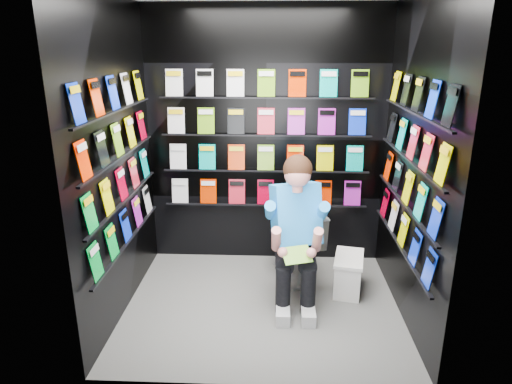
{
  "coord_description": "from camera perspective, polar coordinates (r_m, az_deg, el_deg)",
  "views": [
    {
      "loc": [
        0.1,
        -3.55,
        2.22
      ],
      "look_at": [
        -0.06,
        0.15,
        1.02
      ],
      "focal_mm": 32.0,
      "sensor_mm": 36.0,
      "label": 1
    }
  ],
  "objects": [
    {
      "name": "floor",
      "position": [
        4.19,
        0.8,
        -13.99
      ],
      "size": [
        2.4,
        2.4,
        0.0
      ],
      "primitive_type": "plane",
      "color": "slate",
      "rests_on": "ground"
    },
    {
      "name": "wall_right",
      "position": [
        3.83,
        19.17,
        3.1
      ],
      "size": [
        0.04,
        2.0,
        2.6
      ],
      "primitive_type": "cube",
      "color": "black",
      "rests_on": "floor"
    },
    {
      "name": "wall_back",
      "position": [
        4.64,
        1.26,
        6.59
      ],
      "size": [
        2.4,
        0.04,
        2.6
      ],
      "primitive_type": "cube",
      "color": "black",
      "rests_on": "floor"
    },
    {
      "name": "comics_back",
      "position": [
        4.61,
        1.25,
        6.57
      ],
      "size": [
        2.1,
        0.06,
        1.37
      ],
      "primitive_type": null,
      "color": "red",
      "rests_on": "wall_back"
    },
    {
      "name": "longbox_lid",
      "position": [
        4.34,
        11.57,
        -8.12
      ],
      "size": [
        0.34,
        0.49,
        0.03
      ],
      "primitive_type": "cube",
      "rotation": [
        0.0,
        0.0,
        -0.2
      ],
      "color": "white",
      "rests_on": "longbox"
    },
    {
      "name": "wall_left",
      "position": [
        3.89,
        -17.1,
        3.54
      ],
      "size": [
        0.04,
        2.0,
        2.6
      ],
      "primitive_type": "cube",
      "color": "black",
      "rests_on": "floor"
    },
    {
      "name": "comics_left",
      "position": [
        3.88,
        -16.69,
        3.61
      ],
      "size": [
        0.06,
        1.7,
        1.37
      ],
      "primitive_type": null,
      "color": "red",
      "rests_on": "wall_left"
    },
    {
      "name": "longbox",
      "position": [
        4.42,
        11.43,
        -10.16
      ],
      "size": [
        0.31,
        0.46,
        0.32
      ],
      "primitive_type": "cube",
      "rotation": [
        0.0,
        0.0,
        -0.2
      ],
      "color": "white",
      "rests_on": "floor"
    },
    {
      "name": "wall_front",
      "position": [
        2.71,
        0.26,
        -1.81
      ],
      "size": [
        2.4,
        0.04,
        2.6
      ],
      "primitive_type": "cube",
      "color": "black",
      "rests_on": "floor"
    },
    {
      "name": "comics_right",
      "position": [
        3.82,
        18.75,
        3.19
      ],
      "size": [
        0.06,
        1.7,
        1.37
      ],
      "primitive_type": null,
      "color": "red",
      "rests_on": "wall_right"
    },
    {
      "name": "held_comic",
      "position": [
        3.77,
        5.13,
        -7.83
      ],
      "size": [
        0.27,
        0.21,
        0.1
      ],
      "primitive_type": "cube",
      "rotation": [
        -0.96,
        0.0,
        0.33
      ],
      "color": "#25924E",
      "rests_on": "reader"
    },
    {
      "name": "reader",
      "position": [
        4.01,
        5.01,
        -2.92
      ],
      "size": [
        0.78,
        0.94,
        1.49
      ],
      "primitive_type": null,
      "rotation": [
        0.0,
        0.0,
        0.33
      ],
      "color": "#1D88F0",
      "rests_on": "toilet"
    },
    {
      "name": "toilet",
      "position": [
        4.52,
        4.68,
        -6.23
      ],
      "size": [
        0.64,
        0.84,
        0.73
      ],
      "primitive_type": "imported",
      "rotation": [
        0.0,
        0.0,
        3.47
      ],
      "color": "silver",
      "rests_on": "floor"
    }
  ]
}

